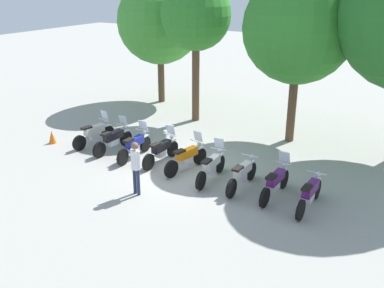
{
  "coord_description": "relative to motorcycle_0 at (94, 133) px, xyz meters",
  "views": [
    {
      "loc": [
        7.58,
        -12.3,
        6.66
      ],
      "look_at": [
        0.0,
        0.5,
        0.9
      ],
      "focal_mm": 40.66,
      "sensor_mm": 36.0,
      "label": 1
    }
  ],
  "objects": [
    {
      "name": "ground_plane",
      "position": [
        4.68,
        -0.36,
        -0.52
      ],
      "size": [
        80.0,
        80.0,
        0.0
      ],
      "primitive_type": "plane",
      "color": "#9E9B93"
    },
    {
      "name": "motorcycle_0",
      "position": [
        0.0,
        0.0,
        0.0
      ],
      "size": [
        0.65,
        2.19,
        1.37
      ],
      "rotation": [
        0.0,
        0.0,
        1.45
      ],
      "color": "black",
      "rests_on": "ground_plane"
    },
    {
      "name": "motorcycle_1",
      "position": [
        1.17,
        -0.16,
        0.0
      ],
      "size": [
        0.62,
        2.19,
        1.37
      ],
      "rotation": [
        0.0,
        0.0,
        1.52
      ],
      "color": "black",
      "rests_on": "ground_plane"
    },
    {
      "name": "motorcycle_2",
      "position": [
        2.33,
        -0.27,
        0.0
      ],
      "size": [
        0.62,
        2.19,
        1.37
      ],
      "rotation": [
        0.0,
        0.0,
        1.63
      ],
      "color": "black",
      "rests_on": "ground_plane"
    },
    {
      "name": "motorcycle_3",
      "position": [
        3.5,
        -0.15,
        0.0
      ],
      "size": [
        0.62,
        2.19,
        1.37
      ],
      "rotation": [
        0.0,
        0.0,
        1.54
      ],
      "color": "black",
      "rests_on": "ground_plane"
    },
    {
      "name": "motorcycle_4",
      "position": [
        4.68,
        -0.24,
        0.0
      ],
      "size": [
        0.74,
        2.17,
        1.37
      ],
      "rotation": [
        0.0,
        0.0,
        1.38
      ],
      "color": "black",
      "rests_on": "ground_plane"
    },
    {
      "name": "motorcycle_5",
      "position": [
        5.84,
        -0.51,
        0.0
      ],
      "size": [
        0.62,
        2.19,
        1.37
      ],
      "rotation": [
        0.0,
        0.0,
        1.62
      ],
      "color": "black",
      "rests_on": "ground_plane"
    },
    {
      "name": "motorcycle_6",
      "position": [
        7.01,
        -0.52,
        -0.01
      ],
      "size": [
        0.62,
        2.19,
        0.99
      ],
      "rotation": [
        0.0,
        0.0,
        1.56
      ],
      "color": "black",
      "rests_on": "ground_plane"
    },
    {
      "name": "motorcycle_7",
      "position": [
        8.18,
        -0.54,
        0.0
      ],
      "size": [
        0.62,
        2.19,
        1.37
      ],
      "rotation": [
        0.0,
        0.0,
        1.53
      ],
      "color": "black",
      "rests_on": "ground_plane"
    },
    {
      "name": "motorcycle_8",
      "position": [
        9.35,
        -0.74,
        -0.01
      ],
      "size": [
        0.62,
        2.19,
        0.99
      ],
      "rotation": [
        0.0,
        0.0,
        1.55
      ],
      "color": "black",
      "rests_on": "ground_plane"
    },
    {
      "name": "person_0",
      "position": [
        4.26,
        -2.68,
        0.56
      ],
      "size": [
        0.41,
        0.28,
        1.81
      ],
      "rotation": [
        0.0,
        0.0,
        4.54
      ],
      "color": "#232D4C",
      "rests_on": "ground_plane"
    },
    {
      "name": "tree_0",
      "position": [
        -1.44,
        7.07,
        3.89
      ],
      "size": [
        4.55,
        4.55,
        6.69
      ],
      "color": "brown",
      "rests_on": "ground_plane"
    },
    {
      "name": "tree_1",
      "position": [
        1.95,
        5.1,
        4.45
      ],
      "size": [
        3.24,
        3.24,
        6.63
      ],
      "color": "brown",
      "rests_on": "ground_plane"
    },
    {
      "name": "tree_2",
      "position": [
        6.89,
        4.68,
        4.24
      ],
      "size": [
        4.49,
        4.49,
        7.02
      ],
      "color": "brown",
      "rests_on": "ground_plane"
    },
    {
      "name": "traffic_cone",
      "position": [
        -1.69,
        -0.79,
        -0.24
      ],
      "size": [
        0.32,
        0.32,
        0.55
      ],
      "primitive_type": "cone",
      "color": "orange",
      "rests_on": "ground_plane"
    }
  ]
}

